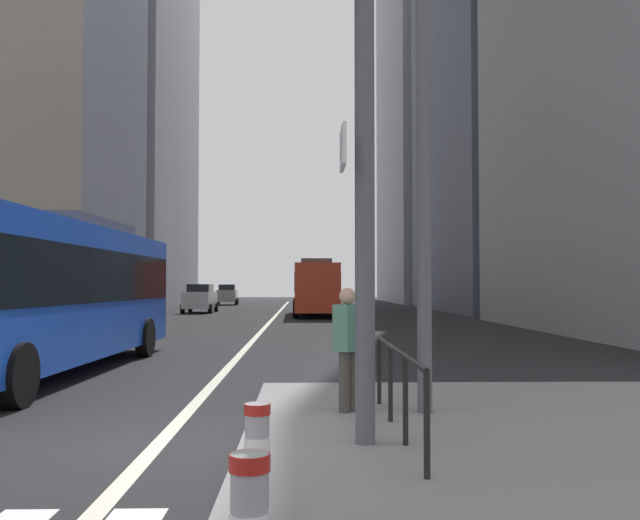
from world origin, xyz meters
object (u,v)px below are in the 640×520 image
object	(u,v)px
car_oncoming_mid	(227,294)
street_lamp_post	(423,38)
car_receding_near	(313,295)
pedestrian_waiting	(347,343)
traffic_signal_gantry	(198,84)
city_bus_blue_oncoming	(42,287)
city_bus_red_receding	(315,286)
bollard_left	(257,455)
car_receding_far	(309,297)
car_oncoming_far	(200,298)

from	to	relation	value
car_oncoming_mid	street_lamp_post	xyz separation A→B (m)	(8.90, -56.75, 4.29)
car_receding_near	street_lamp_post	world-z (taller)	street_lamp_post
pedestrian_waiting	traffic_signal_gantry	bearing A→B (deg)	-132.73
street_lamp_post	pedestrian_waiting	distance (m)	4.33
city_bus_blue_oncoming	city_bus_red_receding	xyz separation A→B (m)	(6.16, 28.18, -0.00)
city_bus_blue_oncoming	car_oncoming_mid	world-z (taller)	city_bus_blue_oncoming
traffic_signal_gantry	car_receding_near	bearing A→B (deg)	87.87
bollard_left	pedestrian_waiting	world-z (taller)	pedestrian_waiting
car_receding_far	street_lamp_post	distance (m)	43.54
car_receding_far	car_oncoming_far	distance (m)	9.22
city_bus_red_receding	car_oncoming_far	xyz separation A→B (m)	(-7.76, 4.60, -0.85)
city_bus_red_receding	pedestrian_waiting	world-z (taller)	city_bus_red_receding
car_receding_near	car_oncoming_far	distance (m)	17.51
car_receding_near	pedestrian_waiting	xyz separation A→B (m)	(-0.30, -53.45, 0.09)
car_receding_far	car_receding_near	bearing A→B (deg)	87.45
city_bus_blue_oncoming	traffic_signal_gantry	xyz separation A→B (m)	(4.28, -6.96, 2.25)
traffic_signal_gantry	street_lamp_post	xyz separation A→B (m)	(2.80, 1.82, 1.20)
car_oncoming_far	street_lamp_post	size ratio (longest dim) A/B	0.54
city_bus_blue_oncoming	traffic_signal_gantry	world-z (taller)	traffic_signal_gantry
car_oncoming_mid	traffic_signal_gantry	xyz separation A→B (m)	(6.10, -58.57, 3.09)
city_bus_red_receding	street_lamp_post	distance (m)	33.51
car_oncoming_far	traffic_signal_gantry	distance (m)	40.29
city_bus_blue_oncoming	bollard_left	world-z (taller)	city_bus_blue_oncoming
street_lamp_post	city_bus_blue_oncoming	bearing A→B (deg)	144.02
car_oncoming_far	pedestrian_waiting	size ratio (longest dim) A/B	2.55
city_bus_blue_oncoming	pedestrian_waiting	bearing A→B (deg)	-39.91
street_lamp_post	pedestrian_waiting	xyz separation A→B (m)	(-1.04, 0.09, -4.20)
car_oncoming_far	street_lamp_post	world-z (taller)	street_lamp_post
street_lamp_post	car_oncoming_mid	bearing A→B (deg)	98.92
city_bus_blue_oncoming	car_oncoming_mid	distance (m)	51.65
city_bus_red_receding	traffic_signal_gantry	xyz separation A→B (m)	(-1.88, -35.14, 2.25)
city_bus_red_receding	pedestrian_waiting	distance (m)	33.24
car_oncoming_mid	car_oncoming_far	bearing A→B (deg)	-89.32
car_oncoming_far	traffic_signal_gantry	world-z (taller)	traffic_signal_gantry
city_bus_blue_oncoming	street_lamp_post	xyz separation A→B (m)	(7.08, -5.14, 3.45)
car_oncoming_far	bollard_left	world-z (taller)	car_oncoming_far
city_bus_blue_oncoming	car_receding_near	size ratio (longest dim) A/B	2.76
street_lamp_post	city_bus_red_receding	bearing A→B (deg)	91.59
city_bus_red_receding	street_lamp_post	world-z (taller)	street_lamp_post
pedestrian_waiting	bollard_left	bearing A→B (deg)	-102.25
car_receding_near	car_oncoming_mid	bearing A→B (deg)	158.49
car_oncoming_mid	street_lamp_post	size ratio (longest dim) A/B	0.52
city_bus_red_receding	car_receding_far	xyz separation A→B (m)	(-0.28, 9.99, -0.85)
car_oncoming_mid	traffic_signal_gantry	distance (m)	58.97
traffic_signal_gantry	bollard_left	distance (m)	4.30
city_bus_red_receding	street_lamp_post	size ratio (longest dim) A/B	1.37
car_oncoming_far	car_oncoming_mid	bearing A→B (deg)	90.68
city_bus_red_receding	car_oncoming_far	distance (m)	9.06
car_receding_near	bollard_left	world-z (taller)	car_receding_near
city_bus_blue_oncoming	street_lamp_post	bearing A→B (deg)	-35.98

